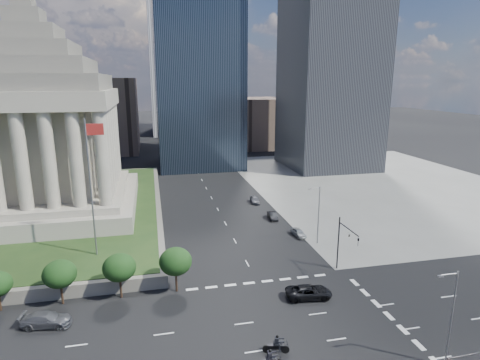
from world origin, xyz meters
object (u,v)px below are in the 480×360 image
object	(u,v)px
flagpole	(91,181)
parked_sedan_far	(255,199)
pickup_truck	(309,292)
parked_sedan_mid	(273,216)
parked_sedan_near	(298,233)
motorcycle_lead	(269,359)
street_lamp_south	(451,314)
street_lamp_north	(318,212)
traffic_signal_ne	(345,240)
suv_grey	(46,320)
war_memorial	(36,111)
motorcycle_trail	(276,344)

from	to	relation	value
flagpole	parked_sedan_far	bearing A→B (deg)	40.09
pickup_truck	parked_sedan_mid	world-z (taller)	pickup_truck
parked_sedan_near	motorcycle_lead	bearing A→B (deg)	-121.86
street_lamp_south	parked_sedan_mid	distance (m)	44.84
parked_sedan_far	street_lamp_north	bearing A→B (deg)	-73.54
flagpole	traffic_signal_ne	distance (m)	36.69
street_lamp_south	motorcycle_lead	distance (m)	17.62
flagpole	parked_sedan_mid	distance (m)	36.79
street_lamp_south	suv_grey	xyz separation A→B (m)	(-39.16, 15.39, -4.85)
traffic_signal_ne	parked_sedan_far	bearing A→B (deg)	95.51
parked_sedan_far	motorcycle_lead	size ratio (longest dim) A/B	1.66
war_memorial	street_lamp_north	xyz separation A→B (m)	(47.33, -23.00, -15.74)
street_lamp_south	parked_sedan_far	bearing A→B (deg)	94.42
street_lamp_south	street_lamp_north	xyz separation A→B (m)	(0.00, 31.00, 0.00)
flagpole	street_lamp_north	distance (m)	35.95
motorcycle_lead	motorcycle_trail	distance (m)	2.35
street_lamp_south	street_lamp_north	size ratio (longest dim) A/B	1.00
motorcycle_lead	parked_sedan_mid	bearing A→B (deg)	73.30
street_lamp_north	pickup_truck	distance (m)	18.85
war_memorial	motorcycle_trail	world-z (taller)	war_memorial
war_memorial	parked_sedan_far	bearing A→B (deg)	2.59
street_lamp_north	pickup_truck	size ratio (longest dim) A/B	1.70
motorcycle_trail	suv_grey	bearing A→B (deg)	172.31
motorcycle_lead	street_lamp_north	bearing A→B (deg)	59.76
parked_sedan_mid	motorcycle_trail	xyz separation A→B (m)	(-11.66, -39.07, 0.34)
traffic_signal_ne	pickup_truck	xyz separation A→B (m)	(-7.18, -5.06, -4.44)
motorcycle_trail	parked_sedan_near	bearing A→B (deg)	80.48
motorcycle_lead	flagpole	bearing A→B (deg)	125.69
suv_grey	parked_sedan_mid	world-z (taller)	suv_grey
motorcycle_lead	motorcycle_trail	bearing A→B (deg)	56.55
parked_sedan_far	war_memorial	bearing A→B (deg)	-170.78
flagpole	parked_sedan_far	size ratio (longest dim) A/B	4.45
street_lamp_south	parked_sedan_mid	size ratio (longest dim) A/B	2.38
suv_grey	parked_sedan_far	distance (m)	53.46
flagpole	traffic_signal_ne	world-z (taller)	flagpole
suv_grey	motorcycle_trail	xyz separation A→B (m)	(23.83, -10.04, 0.22)
street_lamp_north	parked_sedan_near	size ratio (longest dim) A/B	2.52
parked_sedan_near	motorcycle_lead	distance (m)	34.66
traffic_signal_ne	street_lamp_north	world-z (taller)	street_lamp_north
war_memorial	flagpole	size ratio (longest dim) A/B	1.95
street_lamp_north	pickup_truck	bearing A→B (deg)	-116.07
parked_sedan_near	motorcycle_trail	size ratio (longest dim) A/B	1.43
pickup_truck	parked_sedan_near	world-z (taller)	pickup_truck
suv_grey	war_memorial	bearing A→B (deg)	20.68
flagpole	street_lamp_north	bearing A→B (deg)	1.63
flagpole	pickup_truck	bearing A→B (deg)	-29.50
parked_sedan_far	pickup_truck	bearing A→B (deg)	-88.46
street_lamp_north	motorcycle_trail	xyz separation A→B (m)	(-15.33, -25.65, -4.63)
flagpole	motorcycle_lead	bearing A→B (deg)	-55.18
suv_grey	parked_sedan_far	size ratio (longest dim) A/B	1.24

